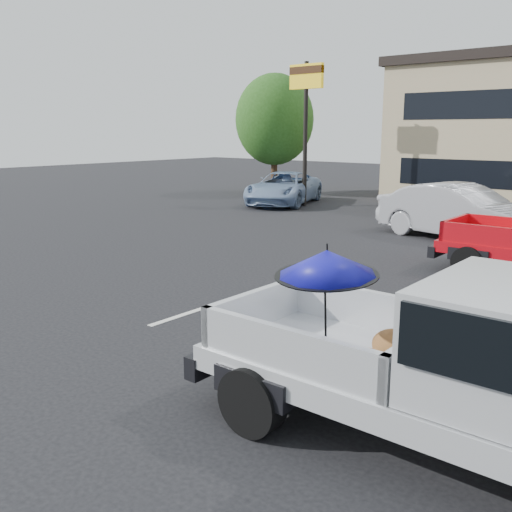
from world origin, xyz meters
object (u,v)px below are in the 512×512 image
(tree_left, at_px, (275,120))
(silver_sedan, at_px, (460,212))
(blue_suv, at_px, (284,188))
(motel_sign, at_px, (306,95))
(silver_pickup, at_px, (493,368))

(tree_left, height_order, silver_sedan, tree_left)
(blue_suv, bearing_deg, motel_sign, -14.18)
(tree_left, xyz_separation_m, silver_pickup, (16.71, -18.12, -2.68))
(motel_sign, distance_m, silver_sedan, 9.58)
(tree_left, bearing_deg, silver_sedan, -28.15)
(tree_left, distance_m, silver_sedan, 14.00)
(motel_sign, xyz_separation_m, blue_suv, (-1.06, -0.08, -3.95))
(motel_sign, relative_size, silver_sedan, 1.20)
(silver_pickup, bearing_deg, tree_left, 132.49)
(silver_sedan, bearing_deg, motel_sign, 79.31)
(blue_suv, bearing_deg, silver_sedan, -38.81)
(tree_left, relative_size, silver_pickup, 1.06)
(motel_sign, height_order, silver_pickup, motel_sign)
(silver_sedan, height_order, blue_suv, silver_sedan)
(tree_left, relative_size, silver_sedan, 1.20)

